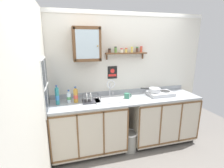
# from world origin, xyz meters

# --- Properties ---
(floor) EXTENTS (5.72, 5.72, 0.00)m
(floor) POSITION_xyz_m (0.00, 0.00, 0.00)
(floor) COLOR slate
(floor) RESTS_ON ground
(back_wall) EXTENTS (3.32, 0.07, 2.47)m
(back_wall) POSITION_xyz_m (0.00, 0.76, 1.24)
(back_wall) COLOR silver
(back_wall) RESTS_ON ground
(side_wall_left) EXTENTS (0.05, 3.54, 2.47)m
(side_wall_left) POSITION_xyz_m (-1.38, -0.23, 1.23)
(side_wall_left) COLOR silver
(side_wall_left) RESTS_ON ground
(lower_cabinet_run) EXTENTS (1.26, 0.63, 0.93)m
(lower_cabinet_run) POSITION_xyz_m (-0.72, 0.43, 0.47)
(lower_cabinet_run) COLOR black
(lower_cabinet_run) RESTS_ON ground
(lower_cabinet_run_right) EXTENTS (1.26, 0.63, 0.93)m
(lower_cabinet_run_right) POSITION_xyz_m (0.72, 0.43, 0.47)
(lower_cabinet_run_right) COLOR black
(lower_cabinet_run_right) RESTS_ON ground
(countertop) EXTENTS (2.68, 0.65, 0.03)m
(countertop) POSITION_xyz_m (0.00, 0.43, 0.94)
(countertop) COLOR #9EA3A8
(countertop) RESTS_ON lower_cabinet_run
(backsplash) EXTENTS (2.68, 0.02, 0.08)m
(backsplash) POSITION_xyz_m (0.00, 0.73, 1.00)
(backsplash) COLOR #9EA3A8
(backsplash) RESTS_ON countertop
(sink) EXTENTS (0.57, 0.42, 0.47)m
(sink) POSITION_xyz_m (-0.30, 0.46, 0.92)
(sink) COLOR silver
(sink) RESTS_ON countertop
(hot_plate_stove) EXTENTS (0.47, 0.31, 0.07)m
(hot_plate_stove) POSITION_xyz_m (0.66, 0.43, 0.99)
(hot_plate_stove) COLOR silver
(hot_plate_stove) RESTS_ON countertop
(saucepan) EXTENTS (0.35, 0.24, 0.07)m
(saucepan) POSITION_xyz_m (0.55, 0.46, 1.07)
(saucepan) COLOR silver
(saucepan) RESTS_ON hot_plate_stove
(bottle_detergent_teal_0) EXTENTS (0.06, 0.06, 0.32)m
(bottle_detergent_teal_0) POSITION_xyz_m (-1.20, 0.46, 1.10)
(bottle_detergent_teal_0) COLOR teal
(bottle_detergent_teal_0) RESTS_ON countertop
(bottle_water_clear_1) EXTENTS (0.07, 0.07, 0.22)m
(bottle_water_clear_1) POSITION_xyz_m (-1.02, 0.49, 1.05)
(bottle_water_clear_1) COLOR silver
(bottle_water_clear_1) RESTS_ON countertop
(bottle_juice_amber_2) EXTENTS (0.08, 0.08, 0.27)m
(bottle_juice_amber_2) POSITION_xyz_m (-0.91, 0.48, 1.08)
(bottle_juice_amber_2) COLOR gold
(bottle_juice_amber_2) RESTS_ON countertop
(dish_rack) EXTENTS (0.30, 0.22, 0.17)m
(dish_rack) POSITION_xyz_m (-0.67, 0.44, 0.99)
(dish_rack) COLOR #333338
(dish_rack) RESTS_ON countertop
(mug) EXTENTS (0.13, 0.09, 0.10)m
(mug) POSITION_xyz_m (-0.02, 0.42, 1.01)
(mug) COLOR #337259
(mug) RESTS_ON countertop
(wall_cabinet) EXTENTS (0.45, 0.29, 0.56)m
(wall_cabinet) POSITION_xyz_m (-0.68, 0.60, 1.91)
(wall_cabinet) COLOR brown
(spice_shelf) EXTENTS (0.77, 0.14, 0.23)m
(spice_shelf) POSITION_xyz_m (0.05, 0.67, 1.76)
(spice_shelf) COLOR brown
(warning_sign) EXTENTS (0.18, 0.01, 0.24)m
(warning_sign) POSITION_xyz_m (-0.20, 0.73, 1.38)
(warning_sign) COLOR black
(window) EXTENTS (0.03, 0.57, 0.84)m
(window) POSITION_xyz_m (-1.35, 0.37, 1.30)
(window) COLOR #262D38
(trash_bin) EXTENTS (0.29, 0.29, 0.36)m
(trash_bin) POSITION_xyz_m (-0.00, 0.27, 0.19)
(trash_bin) COLOR gray
(trash_bin) RESTS_ON ground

